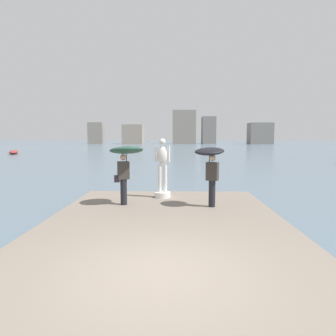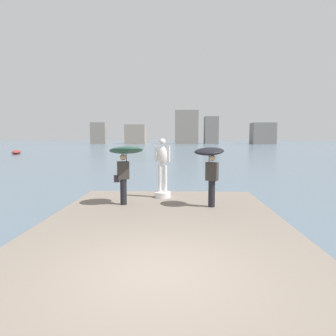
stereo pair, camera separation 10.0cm
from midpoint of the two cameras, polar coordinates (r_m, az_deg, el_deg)
ground_plane at (r=45.10m, az=1.01°, el=2.43°), size 400.00×400.00×0.00m
pier at (r=7.80m, az=-1.10°, el=-12.88°), size 6.70×10.72×0.40m
statue_white_figure at (r=11.55m, az=-1.30°, el=-1.03°), size 0.61×0.61×2.25m
onlooker_left at (r=10.38m, az=-8.25°, el=1.91°), size 1.46×1.47×2.05m
onlooker_right at (r=10.07m, az=7.69°, el=1.30°), size 1.29×1.30×2.00m
boat_far at (r=54.43m, az=-27.05°, el=2.68°), size 3.00×4.71×0.57m
distant_skyline at (r=117.77m, az=3.51°, el=6.90°), size 69.80×11.39×12.85m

